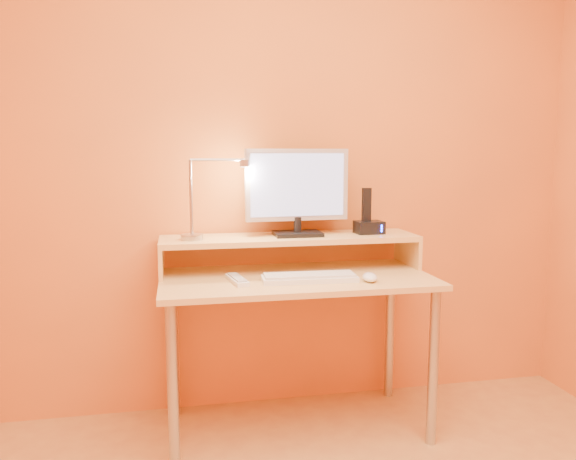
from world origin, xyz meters
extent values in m
cube|color=orange|center=(0.00, 1.50, 1.25)|extent=(3.00, 0.04, 2.50)
cylinder|color=#AFAFB4|center=(-0.55, 0.93, 0.35)|extent=(0.04, 0.04, 0.69)
cylinder|color=#AFAFB4|center=(0.55, 0.93, 0.35)|extent=(0.04, 0.04, 0.69)
cylinder|color=#AFAFB4|center=(-0.55, 1.43, 0.35)|extent=(0.04, 0.04, 0.69)
cylinder|color=#AFAFB4|center=(0.55, 1.43, 0.35)|extent=(0.04, 0.04, 0.69)
cube|color=#EFB674|center=(0.00, 1.18, 0.71)|extent=(1.20, 0.60, 0.02)
cube|color=#EFB674|center=(-0.59, 1.33, 0.79)|extent=(0.02, 0.30, 0.14)
cube|color=#EFB674|center=(0.59, 1.33, 0.79)|extent=(0.02, 0.30, 0.14)
cube|color=#EFB674|center=(0.00, 1.33, 0.87)|extent=(1.20, 0.30, 0.02)
cube|color=black|center=(0.04, 1.33, 0.89)|extent=(0.22, 0.16, 0.02)
cylinder|color=black|center=(0.04, 1.33, 0.93)|extent=(0.04, 0.04, 0.07)
cube|color=#B7B7BB|center=(0.04, 1.34, 1.12)|extent=(0.49, 0.06, 0.33)
cube|color=black|center=(0.04, 1.36, 1.12)|extent=(0.44, 0.04, 0.28)
cube|color=#92A1DC|center=(0.04, 1.32, 1.12)|extent=(0.44, 0.03, 0.29)
cylinder|color=#AFAFB4|center=(-0.45, 1.30, 0.89)|extent=(0.10, 0.10, 0.02)
cylinder|color=#AFAFB4|center=(-0.45, 1.30, 1.07)|extent=(0.01, 0.01, 0.33)
cylinder|color=#AFAFB4|center=(-0.33, 1.30, 1.24)|extent=(0.24, 0.01, 0.01)
cylinder|color=#AFAFB4|center=(-0.21, 1.30, 1.22)|extent=(0.04, 0.04, 0.03)
cylinder|color=#FFEAC6|center=(-0.21, 1.30, 1.20)|extent=(0.03, 0.03, 0.00)
cube|color=black|center=(0.39, 1.33, 0.91)|extent=(0.14, 0.11, 0.06)
cube|color=black|center=(0.37, 1.33, 1.02)|extent=(0.04, 0.03, 0.16)
cube|color=#1634EB|center=(0.43, 1.28, 0.91)|extent=(0.01, 0.00, 0.04)
cube|color=white|center=(0.03, 1.08, 0.73)|extent=(0.41, 0.15, 0.02)
ellipsoid|color=white|center=(0.29, 1.02, 0.74)|extent=(0.08, 0.12, 0.04)
cube|color=white|center=(-0.27, 1.12, 0.73)|extent=(0.09, 0.21, 0.02)
camera|label=1|loc=(-0.51, -1.17, 1.26)|focal=34.43mm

